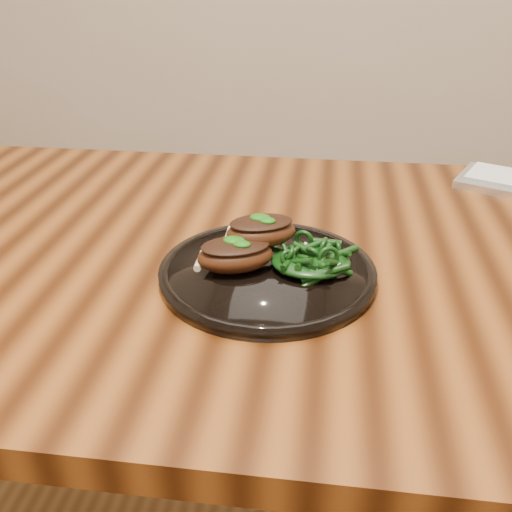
{
  "coord_description": "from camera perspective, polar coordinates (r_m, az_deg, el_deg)",
  "views": [
    {
      "loc": [
        -0.0,
        -0.72,
        1.12
      ],
      "look_at": [
        -0.08,
        -0.08,
        0.78
      ],
      "focal_mm": 40.0,
      "sensor_mm": 36.0,
      "label": 1
    }
  ],
  "objects": [
    {
      "name": "plate",
      "position": [
        0.73,
        1.15,
        -1.6
      ],
      "size": [
        0.28,
        0.28,
        0.02
      ],
      "color": "black",
      "rests_on": "desk"
    },
    {
      "name": "lamb_chop_front",
      "position": [
        0.71,
        -2.13,
        0.19
      ],
      "size": [
        0.11,
        0.09,
        0.04
      ],
      "color": "#3D1B0B",
      "rests_on": "plate"
    },
    {
      "name": "desk",
      "position": [
        0.85,
        6.43,
        -4.38
      ],
      "size": [
        1.6,
        0.8,
        0.75
      ],
      "color": "black",
      "rests_on": "ground"
    },
    {
      "name": "greens_heap",
      "position": [
        0.72,
        5.51,
        -0.03
      ],
      "size": [
        0.1,
        0.1,
        0.04
      ],
      "color": "black",
      "rests_on": "plate"
    },
    {
      "name": "herb_smear",
      "position": [
        0.78,
        -0.87,
        1.31
      ],
      "size": [
        0.09,
        0.06,
        0.01
      ],
      "primitive_type": "ellipsoid",
      "color": "#0A4507",
      "rests_on": "plate"
    },
    {
      "name": "lamb_chop_back",
      "position": [
        0.74,
        0.46,
        2.58
      ],
      "size": [
        0.11,
        0.09,
        0.04
      ],
      "color": "#3D1B0B",
      "rests_on": "plate"
    }
  ]
}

